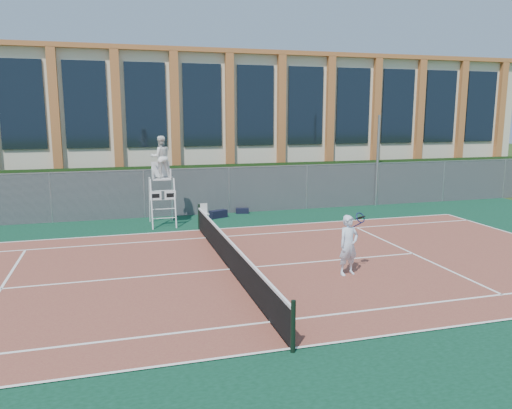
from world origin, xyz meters
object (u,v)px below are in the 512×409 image
object	(u,v)px
plastic_chair	(203,212)
tennis_player	(349,245)
umpire_chair	(161,159)
steel_pole	(377,161)

from	to	relation	value
plastic_chair	tennis_player	world-z (taller)	tennis_player
plastic_chair	tennis_player	distance (m)	8.88
umpire_chair	plastic_chair	size ratio (longest dim) A/B	4.59
steel_pole	plastic_chair	size ratio (longest dim) A/B	5.56
steel_pole	tennis_player	xyz separation A→B (m)	(-6.61, -10.15, -1.41)
umpire_chair	tennis_player	world-z (taller)	umpire_chair
plastic_chair	tennis_player	size ratio (longest dim) A/B	0.47
steel_pole	tennis_player	size ratio (longest dim) A/B	2.61
umpire_chair	plastic_chair	distance (m)	2.92
steel_pole	umpire_chair	bearing A→B (deg)	-171.64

